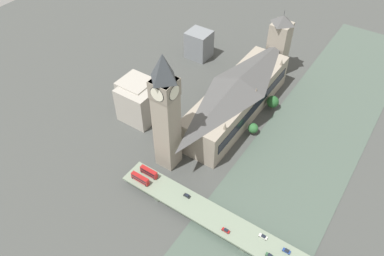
{
  "coord_description": "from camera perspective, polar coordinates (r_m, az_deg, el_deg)",
  "views": [
    {
      "loc": [
        -68.78,
        174.54,
        178.43
      ],
      "look_at": [
        21.98,
        40.18,
        21.53
      ],
      "focal_mm": 35.0,
      "sensor_mm": 36.0,
      "label": 1
    }
  ],
  "objects": [
    {
      "name": "ground_plane",
      "position": [
        258.91,
        9.05,
        -0.19
      ],
      "size": [
        600.0,
        600.0,
        0.0
      ],
      "primitive_type": "plane",
      "color": "#424442"
    },
    {
      "name": "river_water",
      "position": [
        251.44,
        16.64,
        -3.51
      ],
      "size": [
        63.23,
        360.0,
        0.3
      ],
      "primitive_type": "cube",
      "color": "#47564C",
      "rests_on": "ground_plane"
    },
    {
      "name": "parliament_hall",
      "position": [
        259.14,
        6.95,
        4.77
      ],
      "size": [
        28.15,
        105.35,
        31.51
      ],
      "color": "gray",
      "rests_on": "ground_plane"
    },
    {
      "name": "clock_tower",
      "position": [
        206.26,
        -4.01,
        2.69
      ],
      "size": [
        13.14,
        13.14,
        78.93
      ],
      "color": "gray",
      "rests_on": "ground_plane"
    },
    {
      "name": "victoria_tower",
      "position": [
        303.03,
        13.06,
        12.29
      ],
      "size": [
        14.3,
        14.3,
        52.38
      ],
      "color": "gray",
      "rests_on": "ground_plane"
    },
    {
      "name": "road_bridge",
      "position": [
        202.4,
        8.63,
        -16.2
      ],
      "size": [
        158.46,
        15.45,
        5.19
      ],
      "color": "#5D6A59",
      "rests_on": "ground_plane"
    },
    {
      "name": "double_decker_bus_mid",
      "position": [
        219.32,
        -7.91,
        -7.62
      ],
      "size": [
        11.79,
        2.56,
        4.77
      ],
      "color": "red",
      "rests_on": "road_bridge"
    },
    {
      "name": "double_decker_bus_rear",
      "position": [
        221.59,
        -6.6,
        -6.66
      ],
      "size": [
        11.43,
        2.58,
        4.94
      ],
      "color": "red",
      "rests_on": "road_bridge"
    },
    {
      "name": "car_northbound_lead",
      "position": [
        197.51,
        11.75,
        -18.49
      ],
      "size": [
        4.09,
        1.77,
        1.37
      ],
      "color": "#2D5638",
      "rests_on": "road_bridge"
    },
    {
      "name": "car_northbound_mid",
      "position": [
        202.02,
        10.8,
        -15.94
      ],
      "size": [
        4.51,
        1.91,
        1.35
      ],
      "color": "silver",
      "rests_on": "road_bridge"
    },
    {
      "name": "car_southbound_lead",
      "position": [
        212.41,
        -0.77,
        -10.27
      ],
      "size": [
        3.86,
        1.88,
        1.41
      ],
      "color": "black",
      "rests_on": "road_bridge"
    },
    {
      "name": "car_southbound_mid",
      "position": [
        200.45,
        14.21,
        -17.7
      ],
      "size": [
        4.0,
        1.93,
        1.48
      ],
      "color": "navy",
      "rests_on": "road_bridge"
    },
    {
      "name": "car_southbound_tail",
      "position": [
        201.21,
        5.18,
        -15.28
      ],
      "size": [
        4.33,
        1.77,
        1.47
      ],
      "color": "maroon",
      "rests_on": "road_bridge"
    },
    {
      "name": "city_block_west",
      "position": [
        257.77,
        -8.41,
        3.51
      ],
      "size": [
        24.05,
        17.95,
        25.51
      ],
      "color": "#A39E93",
      "rests_on": "ground_plane"
    },
    {
      "name": "city_block_center",
      "position": [
        264.04,
        -8.34,
        4.78
      ],
      "size": [
        21.17,
        20.1,
        26.41
      ],
      "color": "#A39E93",
      "rests_on": "ground_plane"
    },
    {
      "name": "city_block_east",
      "position": [
        320.02,
        1.06,
        12.61
      ],
      "size": [
        18.96,
        17.35,
        23.02
      ],
      "color": "slate",
      "rests_on": "ground_plane"
    },
    {
      "name": "tree_embankment_near",
      "position": [
        273.53,
        12.2,
        3.94
      ],
      "size": [
        8.67,
        8.67,
        10.8
      ],
      "color": "brown",
      "rests_on": "ground_plane"
    },
    {
      "name": "tree_embankment_mid",
      "position": [
        252.6,
        9.28,
        -0.03
      ],
      "size": [
        6.89,
        6.89,
        8.43
      ],
      "color": "brown",
      "rests_on": "ground_plane"
    }
  ]
}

